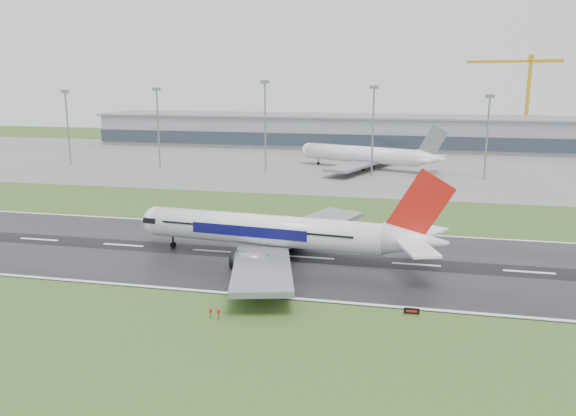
# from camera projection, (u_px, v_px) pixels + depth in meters

# --- Properties ---
(ground) EXTENTS (520.00, 520.00, 0.00)m
(ground) POSITION_uv_depth(u_px,v_px,m) (214.00, 251.00, 118.35)
(ground) COLOR #32521E
(ground) RESTS_ON ground
(runway) EXTENTS (400.00, 45.00, 0.10)m
(runway) POSITION_uv_depth(u_px,v_px,m) (214.00, 251.00, 118.34)
(runway) COLOR black
(runway) RESTS_ON ground
(apron) EXTENTS (400.00, 130.00, 0.08)m
(apron) POSITION_uv_depth(u_px,v_px,m) (318.00, 164.00, 237.39)
(apron) COLOR slate
(apron) RESTS_ON ground
(terminal) EXTENTS (240.00, 36.00, 15.00)m
(terminal) POSITION_uv_depth(u_px,v_px,m) (338.00, 132.00, 292.89)
(terminal) COLOR gray
(terminal) RESTS_ON ground
(main_airliner) EXTENTS (66.55, 63.93, 18.07)m
(main_airliner) POSITION_uv_depth(u_px,v_px,m) (285.00, 213.00, 111.65)
(main_airliner) COLOR white
(main_airliner) RESTS_ON runway
(parked_airliner) EXTENTS (74.72, 72.20, 17.49)m
(parked_airliner) POSITION_uv_depth(u_px,v_px,m) (367.00, 146.00, 221.32)
(parked_airliner) COLOR white
(parked_airliner) RESTS_ON apron
(tower_crane) EXTENTS (42.97, 19.13, 44.68)m
(tower_crane) POSITION_uv_depth(u_px,v_px,m) (527.00, 102.00, 284.81)
(tower_crane) COLOR orange
(tower_crane) RESTS_ON ground
(runway_sign) EXTENTS (2.28, 0.87, 1.04)m
(runway_sign) POSITION_uv_depth(u_px,v_px,m) (412.00, 311.00, 86.89)
(runway_sign) COLOR black
(runway_sign) RESTS_ON ground
(floodmast_0) EXTENTS (0.64, 0.64, 28.26)m
(floodmast_0) POSITION_uv_depth(u_px,v_px,m) (68.00, 129.00, 230.71)
(floodmast_0) COLOR gray
(floodmast_0) RESTS_ON ground
(floodmast_1) EXTENTS (0.64, 0.64, 29.31)m
(floodmast_1) POSITION_uv_depth(u_px,v_px,m) (158.00, 130.00, 222.49)
(floodmast_1) COLOR gray
(floodmast_1) RESTS_ON ground
(floodmast_2) EXTENTS (0.64, 0.64, 32.08)m
(floodmast_2) POSITION_uv_depth(u_px,v_px,m) (265.00, 128.00, 213.30)
(floodmast_2) COLOR gray
(floodmast_2) RESTS_ON ground
(floodmast_3) EXTENTS (0.64, 0.64, 30.34)m
(floodmast_3) POSITION_uv_depth(u_px,v_px,m) (373.00, 133.00, 205.26)
(floodmast_3) COLOR gray
(floodmast_3) RESTS_ON ground
(floodmast_4) EXTENTS (0.64, 0.64, 27.53)m
(floodmast_4) POSITION_uv_depth(u_px,v_px,m) (487.00, 140.00, 197.48)
(floodmast_4) COLOR gray
(floodmast_4) RESTS_ON ground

